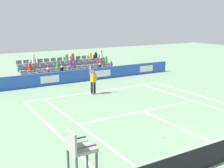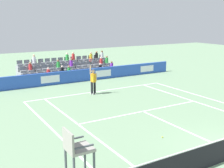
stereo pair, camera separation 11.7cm
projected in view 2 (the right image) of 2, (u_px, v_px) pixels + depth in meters
name	position (u px, v px, depth m)	size (l,w,h in m)	color
line_baseline	(99.00, 91.00, 21.27)	(10.97, 0.10, 0.01)	white
line_service	(143.00, 111.00, 16.67)	(8.23, 0.10, 0.01)	white
line_centre_service	(182.00, 129.00, 13.99)	(0.10, 6.40, 0.01)	white
line_singles_sideline_left	(82.00, 127.00, 14.24)	(0.10, 11.89, 0.01)	white
line_singles_sideline_right	(199.00, 103.00, 18.33)	(0.10, 11.89, 0.01)	white
line_doubles_sideline_left	(55.00, 133.00, 13.56)	(0.10, 11.89, 0.01)	white
line_doubles_sideline_right	(214.00, 100.00, 19.01)	(0.10, 11.89, 0.01)	white
line_centre_mark	(99.00, 92.00, 21.19)	(0.10, 0.20, 0.01)	white
sponsor_barrier	(78.00, 76.00, 24.33)	(19.47, 0.22, 1.04)	blue
tennis_player	(93.00, 81.00, 20.22)	(0.53, 0.39, 2.85)	black
umpire_chair	(77.00, 157.00, 7.97)	(0.70, 0.70, 2.34)	#474C54
stadium_stand	(68.00, 71.00, 26.28)	(8.68, 2.85, 2.20)	gray
loose_tennis_ball	(162.00, 137.00, 12.97)	(0.07, 0.07, 0.07)	#D1E533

